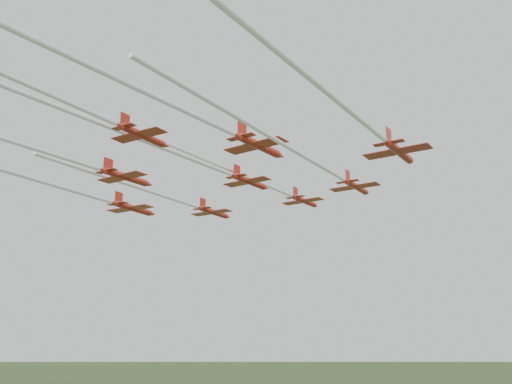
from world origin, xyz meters
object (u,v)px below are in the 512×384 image
Objects in this scene: jet_row2_left at (180,201)px; jet_trail_solo at (22,82)px; jet_row2_right at (316,163)px; jet_row3_mid at (184,156)px; jet_row4_right at (194,115)px; jet_row4_left at (34,148)px; jet_lead at (264,184)px; jet_row3_left at (99,198)px; jet_row3_right at (349,110)px.

jet_row2_left is 50.67m from jet_trail_solo.
jet_row3_mid reaches higher than jet_row2_right.
jet_row2_left is 38.60m from jet_row4_right.
jet_row4_left is at bearing -85.77° from jet_row2_left.
jet_lead is 1.28× the size of jet_row3_left.
jet_row4_left is (-40.90, -14.40, 0.10)m from jet_row3_right.
jet_trail_solo reaches higher than jet_row4_left.
jet_row2_right is 0.95× the size of jet_row4_left.
jet_row4_right is at bearing -71.84° from jet_lead.
jet_row3_left is 26.31m from jet_row4_left.
jet_row4_right reaches higher than jet_row2_left.
jet_row2_right is at bearing 41.98° from jet_row3_mid.
jet_row2_left is 34.90m from jet_row4_left.
jet_lead reaches higher than jet_row3_right.
jet_trail_solo is at bearing -38.46° from jet_row4_left.
jet_row2_left is 0.75× the size of jet_trail_solo.
jet_row3_mid reaches higher than jet_row4_left.
jet_row3_left is at bearing 167.05° from jet_row3_mid.
jet_row3_mid is (17.93, -17.31, 0.66)m from jet_row2_left.
jet_row2_left is 0.83× the size of jet_row4_right.
jet_row4_left is (-9.64, -40.15, -2.37)m from jet_lead.
jet_row4_left is at bearing 138.53° from jet_trail_solo.
jet_row3_mid is (2.31, -23.08, -1.34)m from jet_lead.
jet_lead is 19.10m from jet_row2_right.
jet_lead is at bearing 110.27° from jet_row4_right.
jet_row2_left is 0.75× the size of jet_row3_right.
jet_row3_left is at bearing 167.50° from jet_row3_right.
jet_row2_left is at bearing 135.84° from jet_row4_right.
jet_row2_right is 22.12m from jet_row3_right.
jet_row3_mid is at bearing -17.84° from jet_row3_left.
jet_trail_solo is at bearing -70.20° from jet_row2_left.
jet_lead reaches higher than jet_trail_solo.
jet_row3_right is 1.00× the size of jet_trail_solo.
jet_row2_left reaches higher than jet_row3_right.
jet_row2_right is 43.68m from jet_trail_solo.
jet_row4_right is (28.31, -26.20, 1.61)m from jet_row2_left.
jet_row2_right reaches higher than jet_row2_left.
jet_row2_left is at bearing 169.09° from jet_row2_right.
jet_trail_solo is (21.76, -45.75, 0.47)m from jet_row2_left.
jet_row2_left is at bearing -163.19° from jet_lead.
jet_row2_left is 24.93m from jet_row3_mid.
jet_row2_right is 40.68m from jet_row4_left.
jet_row3_right reaches higher than jet_row3_left.
jet_trail_solo is (-10.55, -42.39, 0.15)m from jet_row2_right.
jet_row3_left is 55.74m from jet_row3_right.
jet_row3_left is 0.71× the size of jet_row3_right.
jet_row4_right is (22.32, 8.18, 1.98)m from jet_row4_left.
jet_row3_left is 45.01m from jet_trail_solo.
jet_lead is 0.90× the size of jet_trail_solo.
jet_row3_right is at bearing -7.42° from jet_row3_mid.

